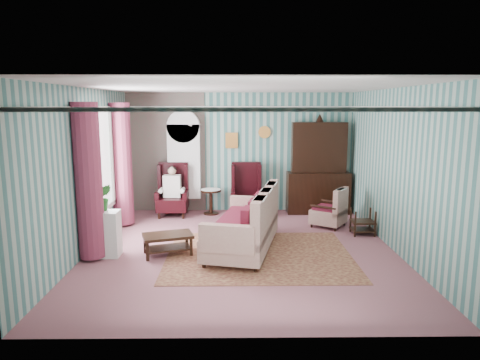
{
  "coord_description": "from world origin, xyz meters",
  "views": [
    {
      "loc": [
        -0.12,
        -7.45,
        2.59
      ],
      "look_at": [
        -0.02,
        0.6,
        1.18
      ],
      "focal_mm": 32.0,
      "sensor_mm": 36.0,
      "label": 1
    }
  ],
  "objects_px": {
    "wingback_left": "(172,190)",
    "seated_woman": "(172,191)",
    "plant_stand": "(104,234)",
    "coffee_table": "(168,244)",
    "round_side_table": "(211,202)",
    "floral_armchair": "(329,206)",
    "dresser_hutch": "(319,165)",
    "wingback_right": "(246,190)",
    "bookcase": "(184,167)",
    "nest_table": "(363,222)",
    "sofa": "(242,220)"
  },
  "relations": [
    {
      "from": "wingback_left",
      "to": "seated_woman",
      "type": "relative_size",
      "value": 1.06
    },
    {
      "from": "plant_stand",
      "to": "coffee_table",
      "type": "bearing_deg",
      "value": 2.92
    },
    {
      "from": "wingback_left",
      "to": "plant_stand",
      "type": "bearing_deg",
      "value": -106.22
    },
    {
      "from": "round_side_table",
      "to": "floral_armchair",
      "type": "bearing_deg",
      "value": -22.93
    },
    {
      "from": "dresser_hutch",
      "to": "wingback_right",
      "type": "distance_m",
      "value": 1.86
    },
    {
      "from": "round_side_table",
      "to": "plant_stand",
      "type": "relative_size",
      "value": 0.75
    },
    {
      "from": "bookcase",
      "to": "plant_stand",
      "type": "relative_size",
      "value": 2.8
    },
    {
      "from": "seated_woman",
      "to": "coffee_table",
      "type": "xyz_separation_m",
      "value": [
        0.3,
        -2.69,
        -0.4
      ]
    },
    {
      "from": "bookcase",
      "to": "wingback_right",
      "type": "bearing_deg",
      "value": -14.57
    },
    {
      "from": "bookcase",
      "to": "wingback_right",
      "type": "height_order",
      "value": "bookcase"
    },
    {
      "from": "dresser_hutch",
      "to": "coffee_table",
      "type": "height_order",
      "value": "dresser_hutch"
    },
    {
      "from": "wingback_left",
      "to": "round_side_table",
      "type": "xyz_separation_m",
      "value": [
        0.9,
        0.15,
        -0.33
      ]
    },
    {
      "from": "dresser_hutch",
      "to": "seated_woman",
      "type": "xyz_separation_m",
      "value": [
        -3.5,
        -0.27,
        -0.59
      ]
    },
    {
      "from": "nest_table",
      "to": "floral_armchair",
      "type": "xyz_separation_m",
      "value": [
        -0.57,
        0.6,
        0.18
      ]
    },
    {
      "from": "wingback_right",
      "to": "seated_woman",
      "type": "xyz_separation_m",
      "value": [
        -1.75,
        0.0,
        -0.04
      ]
    },
    {
      "from": "dresser_hutch",
      "to": "wingback_right",
      "type": "bearing_deg",
      "value": -171.23
    },
    {
      "from": "floral_armchair",
      "to": "coffee_table",
      "type": "distance_m",
      "value": 3.65
    },
    {
      "from": "coffee_table",
      "to": "wingback_left",
      "type": "bearing_deg",
      "value": 96.36
    },
    {
      "from": "round_side_table",
      "to": "plant_stand",
      "type": "xyz_separation_m",
      "value": [
        -1.7,
        -2.9,
        0.1
      ]
    },
    {
      "from": "bookcase",
      "to": "coffee_table",
      "type": "relative_size",
      "value": 2.63
    },
    {
      "from": "nest_table",
      "to": "floral_armchair",
      "type": "relative_size",
      "value": 0.6
    },
    {
      "from": "bookcase",
      "to": "plant_stand",
      "type": "distance_m",
      "value": 3.39
    },
    {
      "from": "coffee_table",
      "to": "bookcase",
      "type": "bearing_deg",
      "value": 90.93
    },
    {
      "from": "wingback_right",
      "to": "sofa",
      "type": "xyz_separation_m",
      "value": [
        -0.14,
        -2.45,
        -0.06
      ]
    },
    {
      "from": "plant_stand",
      "to": "sofa",
      "type": "distance_m",
      "value": 2.44
    },
    {
      "from": "dresser_hutch",
      "to": "nest_table",
      "type": "bearing_deg",
      "value": -72.61
    },
    {
      "from": "seated_woman",
      "to": "wingback_right",
      "type": "bearing_deg",
      "value": 0.0
    },
    {
      "from": "dresser_hutch",
      "to": "nest_table",
      "type": "xyz_separation_m",
      "value": [
        0.57,
        -1.82,
        -0.91
      ]
    },
    {
      "from": "nest_table",
      "to": "sofa",
      "type": "distance_m",
      "value": 2.63
    },
    {
      "from": "nest_table",
      "to": "coffee_table",
      "type": "bearing_deg",
      "value": -163.12
    },
    {
      "from": "floral_armchair",
      "to": "bookcase",
      "type": "bearing_deg",
      "value": 102.0
    },
    {
      "from": "seated_woman",
      "to": "plant_stand",
      "type": "distance_m",
      "value": 2.87
    },
    {
      "from": "wingback_right",
      "to": "plant_stand",
      "type": "height_order",
      "value": "wingback_right"
    },
    {
      "from": "wingback_right",
      "to": "nest_table",
      "type": "xyz_separation_m",
      "value": [
        2.32,
        -1.55,
        -0.35
      ]
    },
    {
      "from": "bookcase",
      "to": "plant_stand",
      "type": "height_order",
      "value": "bookcase"
    },
    {
      "from": "wingback_right",
      "to": "nest_table",
      "type": "bearing_deg",
      "value": -33.75
    },
    {
      "from": "seated_woman",
      "to": "floral_armchair",
      "type": "distance_m",
      "value": 3.63
    },
    {
      "from": "seated_woman",
      "to": "nest_table",
      "type": "xyz_separation_m",
      "value": [
        4.07,
        -1.55,
        -0.32
      ]
    },
    {
      "from": "round_side_table",
      "to": "floral_armchair",
      "type": "height_order",
      "value": "floral_armchair"
    },
    {
      "from": "bookcase",
      "to": "nest_table",
      "type": "xyz_separation_m",
      "value": [
        3.82,
        -1.94,
        -0.85
      ]
    },
    {
      "from": "coffee_table",
      "to": "plant_stand",
      "type": "bearing_deg",
      "value": -177.08
    },
    {
      "from": "wingback_left",
      "to": "plant_stand",
      "type": "xyz_separation_m",
      "value": [
        -0.8,
        -2.75,
        -0.22
      ]
    },
    {
      "from": "round_side_table",
      "to": "bookcase",
      "type": "bearing_deg",
      "value": 159.73
    },
    {
      "from": "seated_woman",
      "to": "nest_table",
      "type": "bearing_deg",
      "value": -20.85
    },
    {
      "from": "wingback_left",
      "to": "plant_stand",
      "type": "distance_m",
      "value": 2.87
    },
    {
      "from": "wingback_right",
      "to": "dresser_hutch",
      "type": "bearing_deg",
      "value": 8.77
    },
    {
      "from": "nest_table",
      "to": "sofa",
      "type": "xyz_separation_m",
      "value": [
        -2.46,
        -0.9,
        0.29
      ]
    },
    {
      "from": "bookcase",
      "to": "floral_armchair",
      "type": "height_order",
      "value": "bookcase"
    },
    {
      "from": "seated_woman",
      "to": "nest_table",
      "type": "height_order",
      "value": "seated_woman"
    },
    {
      "from": "seated_woman",
      "to": "floral_armchair",
      "type": "height_order",
      "value": "seated_woman"
    }
  ]
}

